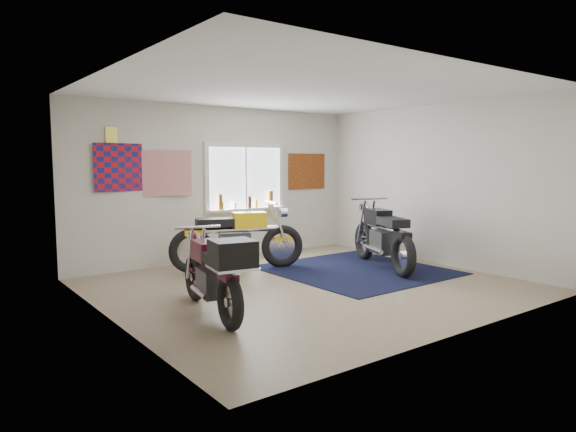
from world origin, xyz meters
TOP-DOWN VIEW (x-y plane):
  - ground at (0.00, 0.00)m, footprint 5.50×5.50m
  - room_shell at (0.00, 0.00)m, footprint 5.50×5.50m
  - navy_rug at (1.26, 0.33)m, footprint 2.52×2.62m
  - window_assembly at (0.50, 2.47)m, footprint 1.66×0.17m
  - oil_bottles at (0.54, 2.40)m, footprint 1.16×0.09m
  - flag_display at (-1.90, 2.48)m, footprint 1.60×0.10m
  - triumph_poster at (1.95, 2.48)m, footprint 0.90×0.03m
  - yellow_triumph at (-0.26, 1.50)m, footprint 2.12×0.92m
  - black_chrome_bike at (1.74, 0.24)m, footprint 1.02×2.08m
  - maroon_tourer at (-1.78, -0.53)m, footprint 0.75×1.91m

SIDE VIEW (x-z plane):
  - ground at x=0.00m, z-range 0.00..0.00m
  - navy_rug at x=1.26m, z-range 0.00..0.01m
  - yellow_triumph at x=-0.26m, z-range -0.07..1.04m
  - black_chrome_bike at x=1.74m, z-range -0.07..1.06m
  - maroon_tourer at x=-1.78m, z-range 0.02..0.99m
  - oil_bottles at x=0.54m, z-range 0.87..1.17m
  - window_assembly at x=0.50m, z-range 0.74..2.00m
  - triumph_poster at x=1.95m, z-range 1.20..1.90m
  - room_shell at x=0.00m, z-range -1.11..4.39m
  - flag_display at x=-1.90m, z-range 1.56..2.73m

